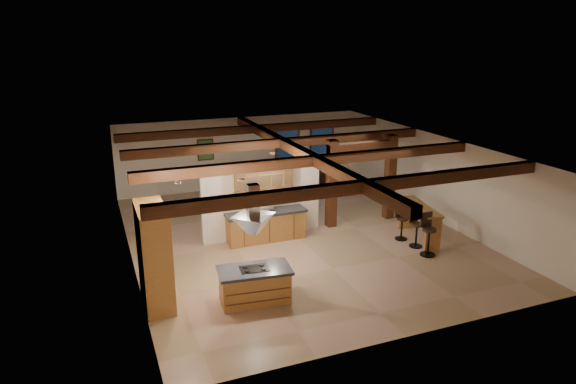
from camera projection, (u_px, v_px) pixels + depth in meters
name	position (u px, v px, depth m)	size (l,w,h in m)	color
ground	(297.00, 237.00, 16.12)	(12.00, 12.00, 0.00)	tan
room_walls	(298.00, 182.00, 15.59)	(12.00, 12.00, 12.00)	white
ceiling_beams	(298.00, 151.00, 15.31)	(10.00, 12.00, 0.28)	#36150D
timber_posts	(362.00, 171.00, 16.92)	(2.50, 0.30, 2.90)	#36150D
partition_wall	(262.00, 203.00, 15.89)	(3.80, 0.18, 2.20)	white
pantry_cabinet	(154.00, 256.00, 11.81)	(0.67, 1.60, 2.40)	#AD7F37
back_counter	(266.00, 226.00, 15.73)	(2.50, 0.66, 0.94)	#AD7F37
upper_display_cabinet	(263.00, 181.00, 15.50)	(1.80, 0.36, 0.95)	#AD7F37
range_hood	(254.00, 231.00, 11.73)	(1.10, 1.10, 1.40)	silver
back_windows	(305.00, 146.00, 21.93)	(2.70, 0.07, 1.70)	#36150D
framed_art	(206.00, 150.00, 20.37)	(0.65, 0.05, 0.85)	#36150D
recessed_cans	(234.00, 171.00, 12.66)	(3.16, 2.46, 0.03)	silver
kitchen_island	(255.00, 285.00, 12.13)	(1.80, 1.09, 0.85)	#AD7F37
dining_table	(285.00, 205.00, 18.16)	(1.78, 0.99, 0.63)	#401C10
sofa	(299.00, 178.00, 21.50)	(2.18, 0.85, 0.64)	black
microwave	(265.00, 207.00, 15.54)	(0.48, 0.33, 0.27)	silver
bar_counter	(419.00, 217.00, 15.72)	(0.88, 2.14, 1.09)	#AD7F37
side_table	(331.00, 174.00, 22.24)	(0.48, 0.48, 0.60)	#36150D
table_lamp	(331.00, 162.00, 22.09)	(0.26, 0.26, 0.30)	black
bar_stool_a	(428.00, 234.00, 14.63)	(0.44, 0.44, 1.25)	black
bar_stool_b	(416.00, 228.00, 15.24)	(0.39, 0.41, 1.12)	black
bar_stool_c	(401.00, 222.00, 15.79)	(0.40, 0.41, 1.07)	black
dining_chairs	(285.00, 199.00, 18.10)	(2.04, 2.04, 1.06)	#36150D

